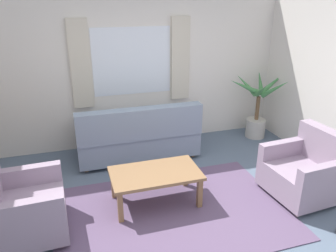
{
  "coord_description": "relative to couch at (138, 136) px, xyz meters",
  "views": [
    {
      "loc": [
        -1.03,
        -3.15,
        2.46
      ],
      "look_at": [
        0.16,
        0.7,
        0.85
      ],
      "focal_mm": 35.06,
      "sensor_mm": 36.0,
      "label": 1
    }
  ],
  "objects": [
    {
      "name": "couch",
      "position": [
        0.0,
        0.0,
        0.0
      ],
      "size": [
        1.9,
        0.82,
        0.92
      ],
      "rotation": [
        0.0,
        0.0,
        3.14
      ],
      "color": "gray",
      "rests_on": "ground_plane"
    },
    {
      "name": "armchair_right",
      "position": [
        1.85,
        -1.7,
        -0.01
      ],
      "size": [
        0.88,
        0.9,
        0.88
      ],
      "rotation": [
        0.0,
        0.0,
        -1.5
      ],
      "color": "#998499",
      "rests_on": "ground_plane"
    },
    {
      "name": "coffee_table",
      "position": [
        -0.06,
        -1.3,
        0.01
      ],
      "size": [
        1.1,
        0.64,
        0.44
      ],
      "color": "olive",
      "rests_on": "ground_plane"
    },
    {
      "name": "armchair_left",
      "position": [
        -1.61,
        -1.46,
        -0.01
      ],
      "size": [
        0.85,
        0.87,
        0.88
      ],
      "rotation": [
        0.0,
        0.0,
        1.61
      ],
      "color": "#998499",
      "rests_on": "ground_plane"
    },
    {
      "name": "window_with_curtains",
      "position": [
        0.07,
        0.6,
        1.08
      ],
      "size": [
        1.98,
        0.07,
        1.4
      ],
      "color": "white"
    },
    {
      "name": "ground_plane",
      "position": [
        0.07,
        -1.58,
        -0.37
      ],
      "size": [
        6.24,
        6.24,
        0.0
      ],
      "primitive_type": "plane",
      "color": "slate"
    },
    {
      "name": "potted_plant",
      "position": [
        2.27,
        0.2,
        0.16
      ],
      "size": [
        1.21,
        0.99,
        1.21
      ],
      "color": "#B7B2A8",
      "rests_on": "ground_plane"
    },
    {
      "name": "area_rug",
      "position": [
        0.07,
        -1.58,
        -0.36
      ],
      "size": [
        2.76,
        1.87,
        0.01
      ],
      "primitive_type": "cube",
      "color": "#604C6B",
      "rests_on": "ground_plane"
    },
    {
      "name": "wall_back",
      "position": [
        0.07,
        0.68,
        0.93
      ],
      "size": [
        5.32,
        0.12,
        2.6
      ],
      "primitive_type": "cube",
      "color": "silver",
      "rests_on": "ground_plane"
    }
  ]
}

